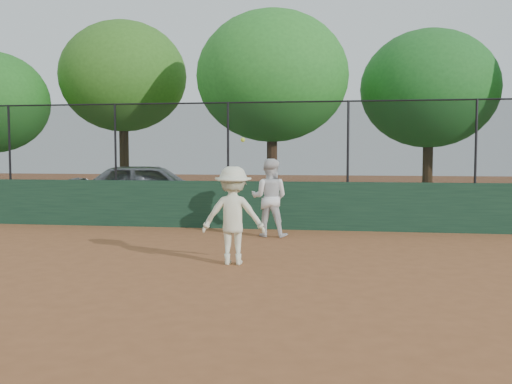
# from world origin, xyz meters

# --- Properties ---
(ground) EXTENTS (80.00, 80.00, 0.00)m
(ground) POSITION_xyz_m (0.00, 0.00, 0.00)
(ground) COLOR brown
(ground) RESTS_ON ground
(back_wall) EXTENTS (26.00, 0.20, 1.20)m
(back_wall) POSITION_xyz_m (0.00, 6.00, 0.60)
(back_wall) COLOR #1C3D29
(back_wall) RESTS_ON ground
(grass_strip) EXTENTS (36.00, 12.00, 0.01)m
(grass_strip) POSITION_xyz_m (0.00, 12.00, 0.00)
(grass_strip) COLOR #33551A
(grass_strip) RESTS_ON ground
(parked_car) EXTENTS (5.09, 2.91, 1.63)m
(parked_car) POSITION_xyz_m (-3.40, 8.49, 0.82)
(parked_car) COLOR #A1A5AA
(parked_car) RESTS_ON ground
(player_second) EXTENTS (0.91, 0.73, 1.79)m
(player_second) POSITION_xyz_m (0.73, 4.72, 0.89)
(player_second) COLOR white
(player_second) RESTS_ON ground
(player_main) EXTENTS (1.14, 0.71, 2.18)m
(player_main) POSITION_xyz_m (0.52, 1.41, 0.85)
(player_main) COLOR beige
(player_main) RESTS_ON ground
(fence_assembly) EXTENTS (26.00, 0.06, 2.00)m
(fence_assembly) POSITION_xyz_m (-0.03, 6.00, 2.24)
(fence_assembly) COLOR black
(fence_assembly) RESTS_ON back_wall
(tree_1) EXTENTS (4.92, 4.47, 6.99)m
(tree_1) POSITION_xyz_m (-6.07, 13.04, 4.85)
(tree_1) COLOR #402B16
(tree_1) RESTS_ON ground
(tree_2) EXTENTS (5.15, 4.68, 6.73)m
(tree_2) POSITION_xyz_m (-0.02, 11.17, 4.49)
(tree_2) COLOR #452A18
(tree_2) RESTS_ON ground
(tree_3) EXTENTS (4.84, 4.40, 6.27)m
(tree_3) POSITION_xyz_m (5.37, 12.89, 4.17)
(tree_3) COLOR #3E2814
(tree_3) RESTS_ON ground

